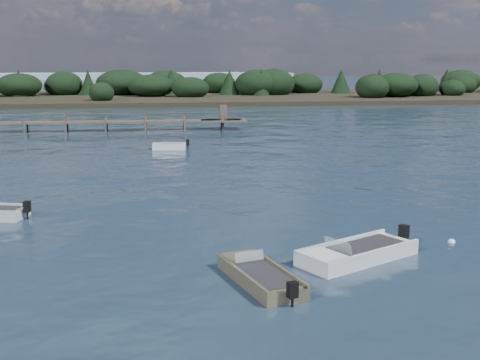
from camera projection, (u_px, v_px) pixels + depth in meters
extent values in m
plane|color=#152533|center=(184.00, 119.00, 78.82)|extent=(400.00, 400.00, 0.00)
cube|color=silver|center=(358.00, 257.00, 23.59)|extent=(5.31, 4.05, 0.73)
cube|color=silver|center=(322.00, 256.00, 22.41)|extent=(1.87, 2.06, 0.15)
cube|color=black|center=(365.00, 247.00, 23.75)|extent=(3.72, 2.95, 0.13)
cube|color=silver|center=(375.00, 252.00, 22.80)|extent=(4.47, 2.50, 0.15)
cube|color=silver|center=(342.00, 241.00, 24.20)|extent=(4.47, 2.50, 0.15)
cube|color=black|center=(404.00, 232.00, 25.05)|extent=(0.43, 0.45, 0.58)
cylinder|color=black|center=(403.00, 243.00, 25.15)|extent=(0.14, 0.14, 0.58)
cube|color=silver|center=(338.00, 245.00, 22.82)|extent=(0.79, 1.27, 0.44)
cube|color=brown|center=(260.00, 280.00, 21.13)|extent=(2.71, 4.50, 0.64)
cube|color=brown|center=(242.00, 256.00, 22.50)|extent=(1.64, 1.38, 0.13)
cube|color=black|center=(265.00, 275.00, 20.77)|extent=(2.02, 3.12, 0.11)
cube|color=brown|center=(241.00, 273.00, 20.77)|extent=(1.31, 4.09, 0.13)
cube|color=brown|center=(279.00, 267.00, 21.35)|extent=(1.31, 4.09, 0.13)
cube|color=black|center=(293.00, 290.00, 18.96)|extent=(0.37, 0.34, 0.51)
cylinder|color=black|center=(292.00, 303.00, 19.05)|extent=(0.11, 0.11, 0.51)
cube|color=silver|center=(249.00, 256.00, 21.85)|extent=(1.12, 0.46, 0.39)
cube|color=silver|center=(169.00, 148.00, 52.48)|extent=(2.93, 1.36, 0.67)
cube|color=silver|center=(157.00, 144.00, 52.35)|extent=(0.76, 1.08, 0.13)
cube|color=black|center=(172.00, 145.00, 52.43)|extent=(2.00, 1.06, 0.11)
cube|color=silver|center=(169.00, 145.00, 51.90)|extent=(2.85, 0.33, 0.13)
cube|color=silver|center=(169.00, 143.00, 52.91)|extent=(2.85, 0.33, 0.13)
cube|color=black|center=(188.00, 142.00, 52.47)|extent=(0.29, 0.34, 0.52)
cylinder|color=black|center=(188.00, 148.00, 52.56)|extent=(0.10, 0.10, 0.52)
cube|color=black|center=(27.00, 207.00, 29.48)|extent=(0.36, 0.40, 0.55)
cylinder|color=black|center=(28.00, 216.00, 29.57)|extent=(0.12, 0.12, 0.55)
sphere|color=silver|center=(451.00, 242.00, 25.80)|extent=(0.32, 0.32, 0.32)
cube|color=brown|center=(223.00, 120.00, 67.46)|extent=(5.00, 3.20, 0.18)
cube|color=brown|center=(223.00, 112.00, 67.28)|extent=(0.80, 0.80, 1.60)
cylinder|color=brown|center=(24.00, 129.00, 64.03)|extent=(0.20, 0.20, 2.20)
cylinder|color=brown|center=(28.00, 128.00, 65.69)|extent=(0.20, 0.20, 2.20)
cylinder|color=brown|center=(65.00, 129.00, 64.57)|extent=(0.20, 0.20, 2.20)
cylinder|color=brown|center=(68.00, 127.00, 66.23)|extent=(0.20, 0.20, 2.20)
cylinder|color=brown|center=(106.00, 128.00, 65.11)|extent=(0.20, 0.20, 2.20)
cylinder|color=brown|center=(107.00, 127.00, 66.77)|extent=(0.20, 0.20, 2.20)
cylinder|color=brown|center=(145.00, 128.00, 65.65)|extent=(0.20, 0.20, 2.20)
cylinder|color=brown|center=(146.00, 126.00, 67.31)|extent=(0.20, 0.20, 2.20)
cylinder|color=brown|center=(185.00, 127.00, 66.19)|extent=(0.20, 0.20, 2.20)
cylinder|color=brown|center=(184.00, 125.00, 67.85)|extent=(0.20, 0.20, 2.20)
cylinder|color=brown|center=(223.00, 127.00, 66.73)|extent=(0.20, 0.20, 2.20)
cylinder|color=brown|center=(221.00, 125.00, 68.39)|extent=(0.20, 0.20, 2.20)
cube|color=black|center=(301.00, 99.00, 120.87)|extent=(190.00, 40.00, 1.60)
ellipsoid|color=black|center=(301.00, 84.00, 120.32)|extent=(180.50, 36.00, 4.40)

